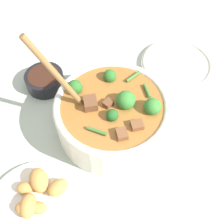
{
  "coord_description": "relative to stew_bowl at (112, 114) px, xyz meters",
  "views": [
    {
      "loc": [
        -0.36,
        0.09,
        0.59
      ],
      "look_at": [
        0.0,
        0.0,
        0.06
      ],
      "focal_mm": 45.0,
      "sensor_mm": 36.0,
      "label": 1
    }
  ],
  "objects": [
    {
      "name": "ground_plane",
      "position": [
        -0.0,
        -0.0,
        -0.06
      ],
      "size": [
        4.0,
        4.0,
        0.0
      ],
      "primitive_type": "plane",
      "color": "#ADBCAD"
    },
    {
      "name": "food_plate",
      "position": [
        -0.14,
        0.2,
        -0.04
      ],
      "size": [
        0.19,
        0.19,
        0.05
      ],
      "color": "silver",
      "rests_on": "ground_plane"
    },
    {
      "name": "empty_plate",
      "position": [
        0.16,
        -0.23,
        -0.05
      ],
      "size": [
        0.21,
        0.21,
        0.02
      ],
      "color": "silver",
      "rests_on": "ground_plane"
    },
    {
      "name": "condiment_bowl",
      "position": [
        0.17,
        0.14,
        -0.03
      ],
      "size": [
        0.1,
        0.1,
        0.04
      ],
      "color": "black",
      "rests_on": "ground_plane"
    },
    {
      "name": "stew_bowl",
      "position": [
        0.0,
        0.0,
        0.0
      ],
      "size": [
        0.26,
        0.28,
        0.28
      ],
      "color": "white",
      "rests_on": "ground_plane"
    }
  ]
}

